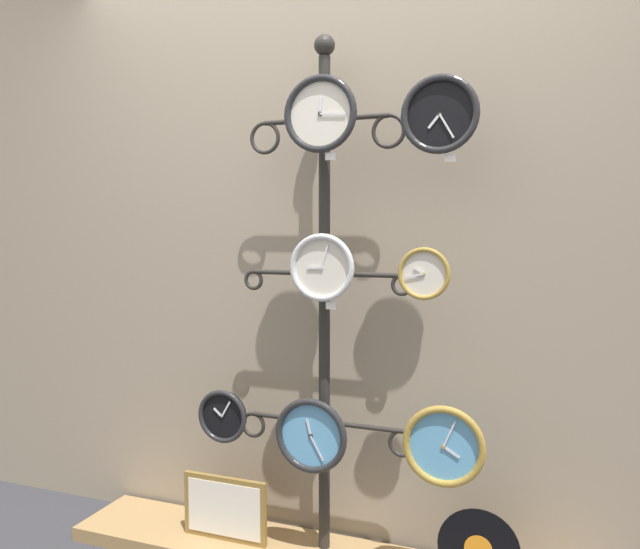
{
  "coord_description": "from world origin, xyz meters",
  "views": [
    {
      "loc": [
        0.87,
        -1.93,
        1.39
      ],
      "look_at": [
        0.0,
        0.36,
        1.2
      ],
      "focal_mm": 35.0,
      "sensor_mm": 36.0,
      "label": 1
    }
  ],
  "objects_px": {
    "vinyl_record": "(478,549)",
    "picture_frame": "(225,509)",
    "display_stand": "(324,359)",
    "clock_bottom_right": "(444,446)",
    "clock_middle_right": "(424,274)",
    "clock_bottom_left": "(223,416)",
    "clock_top_center": "(321,114)",
    "clock_top_right": "(440,114)",
    "clock_middle_center": "(322,268)",
    "clock_bottom_center": "(311,435)"
  },
  "relations": [
    {
      "from": "clock_top_center",
      "to": "picture_frame",
      "type": "xyz_separation_m",
      "value": [
        -0.44,
        0.02,
        -1.61
      ]
    },
    {
      "from": "clock_top_center",
      "to": "picture_frame",
      "type": "height_order",
      "value": "clock_top_center"
    },
    {
      "from": "clock_top_right",
      "to": "clock_middle_center",
      "type": "xyz_separation_m",
      "value": [
        -0.44,
        0.0,
        -0.55
      ]
    },
    {
      "from": "clock_bottom_right",
      "to": "picture_frame",
      "type": "xyz_separation_m",
      "value": [
        -0.92,
        0.0,
        -0.39
      ]
    },
    {
      "from": "display_stand",
      "to": "clock_bottom_center",
      "type": "xyz_separation_m",
      "value": [
        -0.01,
        -0.11,
        -0.28
      ]
    },
    {
      "from": "clock_top_center",
      "to": "clock_bottom_left",
      "type": "height_order",
      "value": "clock_top_center"
    },
    {
      "from": "display_stand",
      "to": "clock_middle_center",
      "type": "xyz_separation_m",
      "value": [
        0.03,
        -0.1,
        0.38
      ]
    },
    {
      "from": "clock_bottom_center",
      "to": "clock_bottom_left",
      "type": "bearing_deg",
      "value": 177.82
    },
    {
      "from": "clock_bottom_left",
      "to": "picture_frame",
      "type": "bearing_deg",
      "value": 35.48
    },
    {
      "from": "display_stand",
      "to": "clock_middle_right",
      "type": "distance_m",
      "value": 0.57
    },
    {
      "from": "clock_top_right",
      "to": "vinyl_record",
      "type": "xyz_separation_m",
      "value": [
        0.16,
        0.03,
        -1.57
      ]
    },
    {
      "from": "clock_bottom_left",
      "to": "display_stand",
      "type": "bearing_deg",
      "value": 13.01
    },
    {
      "from": "clock_top_center",
      "to": "clock_bottom_center",
      "type": "bearing_deg",
      "value": 174.16
    },
    {
      "from": "display_stand",
      "to": "clock_top_center",
      "type": "xyz_separation_m",
      "value": [
        0.03,
        -0.12,
        0.96
      ]
    },
    {
      "from": "clock_top_right",
      "to": "clock_bottom_left",
      "type": "xyz_separation_m",
      "value": [
        -0.89,
        0.01,
        -1.18
      ]
    },
    {
      "from": "display_stand",
      "to": "clock_bottom_right",
      "type": "relative_size",
      "value": 6.98
    },
    {
      "from": "clock_top_right",
      "to": "clock_middle_center",
      "type": "height_order",
      "value": "clock_top_right"
    },
    {
      "from": "clock_bottom_right",
      "to": "vinyl_record",
      "type": "height_order",
      "value": "clock_bottom_right"
    },
    {
      "from": "clock_middle_center",
      "to": "clock_bottom_right",
      "type": "bearing_deg",
      "value": 0.73
    },
    {
      "from": "vinyl_record",
      "to": "clock_middle_right",
      "type": "bearing_deg",
      "value": -175.03
    },
    {
      "from": "clock_bottom_right",
      "to": "vinyl_record",
      "type": "bearing_deg",
      "value": 9.46
    },
    {
      "from": "clock_middle_center",
      "to": "clock_middle_right",
      "type": "relative_size",
      "value": 1.36
    },
    {
      "from": "clock_bottom_left",
      "to": "clock_top_center",
      "type": "bearing_deg",
      "value": -2.51
    },
    {
      "from": "clock_middle_center",
      "to": "vinyl_record",
      "type": "height_order",
      "value": "clock_middle_center"
    },
    {
      "from": "vinyl_record",
      "to": "clock_top_center",
      "type": "bearing_deg",
      "value": -176.35
    },
    {
      "from": "clock_top_center",
      "to": "clock_bottom_right",
      "type": "height_order",
      "value": "clock_top_center"
    },
    {
      "from": "vinyl_record",
      "to": "picture_frame",
      "type": "height_order",
      "value": "vinyl_record"
    },
    {
      "from": "clock_bottom_center",
      "to": "clock_bottom_right",
      "type": "bearing_deg",
      "value": 1.45
    },
    {
      "from": "clock_middle_right",
      "to": "clock_bottom_left",
      "type": "distance_m",
      "value": 1.04
    },
    {
      "from": "display_stand",
      "to": "clock_bottom_right",
      "type": "height_order",
      "value": "display_stand"
    },
    {
      "from": "clock_bottom_left",
      "to": "clock_middle_right",
      "type": "bearing_deg",
      "value": 0.06
    },
    {
      "from": "clock_bottom_left",
      "to": "clock_bottom_center",
      "type": "xyz_separation_m",
      "value": [
        0.4,
        -0.02,
        -0.03
      ]
    },
    {
      "from": "clock_bottom_center",
      "to": "clock_middle_center",
      "type": "bearing_deg",
      "value": 9.32
    },
    {
      "from": "clock_bottom_left",
      "to": "clock_bottom_center",
      "type": "height_order",
      "value": "clock_bottom_center"
    },
    {
      "from": "clock_top_center",
      "to": "clock_middle_right",
      "type": "relative_size",
      "value": 1.51
    },
    {
      "from": "clock_top_right",
      "to": "clock_middle_right",
      "type": "bearing_deg",
      "value": 165.83
    },
    {
      "from": "clock_top_right",
      "to": "vinyl_record",
      "type": "relative_size",
      "value": 0.93
    },
    {
      "from": "clock_middle_center",
      "to": "vinyl_record",
      "type": "bearing_deg",
      "value": 2.6
    },
    {
      "from": "clock_bottom_left",
      "to": "vinyl_record",
      "type": "xyz_separation_m",
      "value": [
        1.05,
        0.02,
        -0.39
      ]
    },
    {
      "from": "clock_top_center",
      "to": "clock_top_right",
      "type": "distance_m",
      "value": 0.45
    },
    {
      "from": "clock_middle_center",
      "to": "display_stand",
      "type": "bearing_deg",
      "value": 105.85
    },
    {
      "from": "clock_middle_right",
      "to": "vinyl_record",
      "type": "distance_m",
      "value": 1.03
    },
    {
      "from": "clock_top_right",
      "to": "vinyl_record",
      "type": "height_order",
      "value": "clock_top_right"
    },
    {
      "from": "clock_top_center",
      "to": "clock_bottom_center",
      "type": "height_order",
      "value": "clock_top_center"
    },
    {
      "from": "clock_top_right",
      "to": "picture_frame",
      "type": "relative_size",
      "value": 0.72
    },
    {
      "from": "clock_top_center",
      "to": "clock_middle_right",
      "type": "height_order",
      "value": "clock_top_center"
    },
    {
      "from": "clock_middle_right",
      "to": "clock_bottom_left",
      "type": "xyz_separation_m",
      "value": [
        -0.84,
        -0.0,
        -0.62
      ]
    },
    {
      "from": "display_stand",
      "to": "picture_frame",
      "type": "bearing_deg",
      "value": -167.15
    },
    {
      "from": "display_stand",
      "to": "clock_top_center",
      "type": "bearing_deg",
      "value": -76.9
    },
    {
      "from": "clock_middle_center",
      "to": "clock_bottom_left",
      "type": "distance_m",
      "value": 0.77
    }
  ]
}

